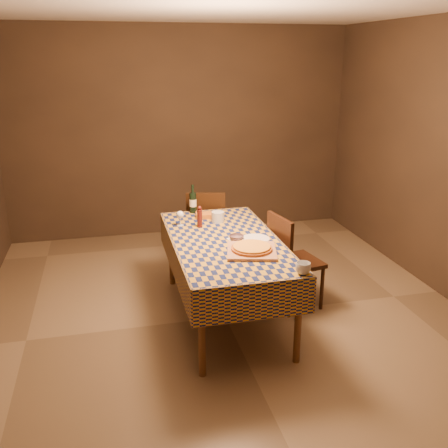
% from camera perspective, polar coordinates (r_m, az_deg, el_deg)
% --- Properties ---
extents(room, '(5.00, 5.10, 2.70)m').
position_cam_1_polar(room, '(4.25, 0.16, 5.55)').
color(room, brown).
rests_on(room, ground).
extents(dining_table, '(0.94, 1.84, 0.77)m').
position_cam_1_polar(dining_table, '(4.44, 0.15, -2.72)').
color(dining_table, brown).
rests_on(dining_table, ground).
extents(cutting_board, '(0.49, 0.49, 0.03)m').
position_cam_1_polar(cutting_board, '(4.14, 3.17, -3.10)').
color(cutting_board, '#AB7150').
rests_on(cutting_board, dining_table).
extents(pizza, '(0.42, 0.42, 0.03)m').
position_cam_1_polar(pizza, '(4.13, 3.18, -2.73)').
color(pizza, '#954A18').
rests_on(pizza, cutting_board).
extents(pepper_mill, '(0.06, 0.06, 0.21)m').
position_cam_1_polar(pepper_mill, '(4.71, -2.80, 0.78)').
color(pepper_mill, '#481410').
rests_on(pepper_mill, dining_table).
extents(bowl, '(0.13, 0.13, 0.04)m').
position_cam_1_polar(bowl, '(4.41, 1.44, -1.56)').
color(bowl, '#5C464E').
rests_on(bowl, dining_table).
extents(wine_glass, '(0.08, 0.08, 0.15)m').
position_cam_1_polar(wine_glass, '(4.76, -5.04, 1.01)').
color(wine_glass, silver).
rests_on(wine_glass, dining_table).
extents(wine_bottle, '(0.09, 0.09, 0.29)m').
position_cam_1_polar(wine_bottle, '(5.16, -3.58, 2.51)').
color(wine_bottle, black).
rests_on(wine_bottle, dining_table).
extents(deli_tub, '(0.16, 0.16, 0.10)m').
position_cam_1_polar(deli_tub, '(4.86, -0.70, 0.81)').
color(deli_tub, silver).
rests_on(deli_tub, dining_table).
extents(takeout_container, '(0.20, 0.15, 0.05)m').
position_cam_1_polar(takeout_container, '(5.01, -2.17, 0.99)').
color(takeout_container, '#B66118').
rests_on(takeout_container, dining_table).
extents(white_plate, '(0.26, 0.26, 0.01)m').
position_cam_1_polar(white_plate, '(4.42, 3.60, -1.73)').
color(white_plate, white).
rests_on(white_plate, dining_table).
extents(tumbler, '(0.13, 0.13, 0.09)m').
position_cam_1_polar(tumbler, '(3.77, 9.04, -5.02)').
color(tumbler, silver).
rests_on(tumbler, dining_table).
extents(flour_patch, '(0.28, 0.23, 0.00)m').
position_cam_1_polar(flour_patch, '(4.41, 2.22, -1.80)').
color(flour_patch, white).
rests_on(flour_patch, dining_table).
extents(flour_bag, '(0.18, 0.16, 0.05)m').
position_cam_1_polar(flour_bag, '(4.15, 3.34, -2.89)').
color(flour_bag, '#9DAFC9').
rests_on(flour_bag, dining_table).
extents(chair_far, '(0.51, 0.51, 0.93)m').
position_cam_1_polar(chair_far, '(5.54, -2.04, -0.19)').
color(chair_far, black).
rests_on(chair_far, ground).
extents(chair_right, '(0.50, 0.49, 0.93)m').
position_cam_1_polar(chair_right, '(4.74, 7.49, -3.70)').
color(chair_right, black).
rests_on(chair_right, ground).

